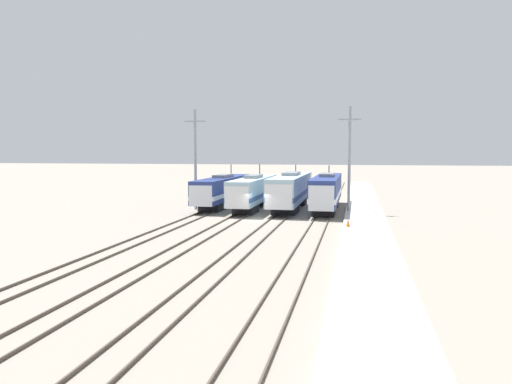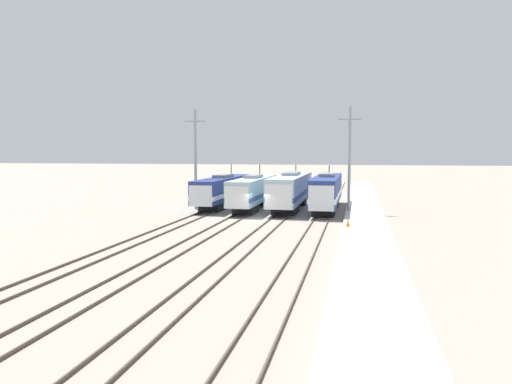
{
  "view_description": "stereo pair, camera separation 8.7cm",
  "coord_description": "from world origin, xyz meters",
  "px_view_note": "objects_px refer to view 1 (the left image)",
  "views": [
    {
      "loc": [
        9.74,
        -48.54,
        6.77
      ],
      "look_at": [
        -0.87,
        3.75,
        2.39
      ],
      "focal_mm": 35.0,
      "sensor_mm": 36.0,
      "label": 1
    },
    {
      "loc": [
        9.82,
        -48.52,
        6.77
      ],
      "look_at": [
        -0.87,
        3.75,
        2.39
      ],
      "focal_mm": 35.0,
      "sensor_mm": 36.0,
      "label": 2
    }
  ],
  "objects_px": {
    "catenary_tower_right": "(349,158)",
    "locomotive_far_left": "(222,190)",
    "locomotive_center_left": "(253,192)",
    "catenary_tower_left": "(195,158)",
    "locomotive_center_right": "(291,190)",
    "locomotive_far_right": "(327,192)",
    "traffic_cone": "(348,223)"
  },
  "relations": [
    {
      "from": "locomotive_far_right",
      "to": "catenary_tower_left",
      "type": "relative_size",
      "value": 1.58
    },
    {
      "from": "locomotive_far_left",
      "to": "locomotive_center_right",
      "type": "xyz_separation_m",
      "value": [
        8.49,
        -0.56,
        0.18
      ]
    },
    {
      "from": "locomotive_far_right",
      "to": "traffic_cone",
      "type": "relative_size",
      "value": 26.71
    },
    {
      "from": "locomotive_far_right",
      "to": "catenary_tower_left",
      "type": "bearing_deg",
      "value": -173.65
    },
    {
      "from": "locomotive_center_right",
      "to": "catenary_tower_right",
      "type": "bearing_deg",
      "value": -21.79
    },
    {
      "from": "locomotive_far_left",
      "to": "catenary_tower_left",
      "type": "bearing_deg",
      "value": -124.95
    },
    {
      "from": "locomotive_center_right",
      "to": "catenary_tower_left",
      "type": "xyz_separation_m",
      "value": [
        -10.78,
        -2.71,
        3.8
      ]
    },
    {
      "from": "locomotive_far_left",
      "to": "traffic_cone",
      "type": "distance_m",
      "value": 21.72
    },
    {
      "from": "catenary_tower_right",
      "to": "locomotive_far_left",
      "type": "bearing_deg",
      "value": 167.93
    },
    {
      "from": "locomotive_far_right",
      "to": "catenary_tower_right",
      "type": "relative_size",
      "value": 1.58
    },
    {
      "from": "locomotive_center_left",
      "to": "catenary_tower_left",
      "type": "bearing_deg",
      "value": -169.39
    },
    {
      "from": "catenary_tower_left",
      "to": "locomotive_center_left",
      "type": "bearing_deg",
      "value": 10.61
    },
    {
      "from": "locomotive_center_left",
      "to": "traffic_cone",
      "type": "bearing_deg",
      "value": -49.72
    },
    {
      "from": "locomotive_far_left",
      "to": "locomotive_center_right",
      "type": "relative_size",
      "value": 0.93
    },
    {
      "from": "locomotive_center_right",
      "to": "locomotive_far_right",
      "type": "height_order",
      "value": "locomotive_center_right"
    },
    {
      "from": "locomotive_center_left",
      "to": "catenary_tower_left",
      "type": "height_order",
      "value": "catenary_tower_left"
    },
    {
      "from": "locomotive_center_right",
      "to": "traffic_cone",
      "type": "xyz_separation_m",
      "value": [
        6.93,
        -14.67,
        -1.59
      ]
    },
    {
      "from": "locomotive_far_left",
      "to": "locomotive_center_right",
      "type": "height_order",
      "value": "locomotive_center_right"
    },
    {
      "from": "catenary_tower_right",
      "to": "locomotive_center_right",
      "type": "bearing_deg",
      "value": 158.21
    },
    {
      "from": "locomotive_far_right",
      "to": "traffic_cone",
      "type": "xyz_separation_m",
      "value": [
        2.68,
        -13.63,
        -1.57
      ]
    },
    {
      "from": "catenary_tower_left",
      "to": "traffic_cone",
      "type": "bearing_deg",
      "value": -34.05
    },
    {
      "from": "locomotive_center_left",
      "to": "locomotive_center_right",
      "type": "relative_size",
      "value": 0.86
    },
    {
      "from": "catenary_tower_left",
      "to": "traffic_cone",
      "type": "height_order",
      "value": "catenary_tower_left"
    },
    {
      "from": "catenary_tower_left",
      "to": "traffic_cone",
      "type": "relative_size",
      "value": 16.93
    },
    {
      "from": "locomotive_far_left",
      "to": "locomotive_center_left",
      "type": "relative_size",
      "value": 1.08
    },
    {
      "from": "catenary_tower_right",
      "to": "traffic_cone",
      "type": "relative_size",
      "value": 16.93
    },
    {
      "from": "locomotive_far_left",
      "to": "traffic_cone",
      "type": "xyz_separation_m",
      "value": [
        15.42,
        -15.23,
        -1.41
      ]
    },
    {
      "from": "locomotive_center_left",
      "to": "catenary_tower_left",
      "type": "xyz_separation_m",
      "value": [
        -6.53,
        -1.22,
        3.94
      ]
    },
    {
      "from": "locomotive_center_left",
      "to": "catenary_tower_right",
      "type": "bearing_deg",
      "value": -6.33
    },
    {
      "from": "locomotive_far_right",
      "to": "catenary_tower_right",
      "type": "height_order",
      "value": "catenary_tower_right"
    },
    {
      "from": "locomotive_far_left",
      "to": "catenary_tower_right",
      "type": "height_order",
      "value": "catenary_tower_right"
    },
    {
      "from": "locomotive_far_left",
      "to": "locomotive_center_right",
      "type": "bearing_deg",
      "value": -3.75
    }
  ]
}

